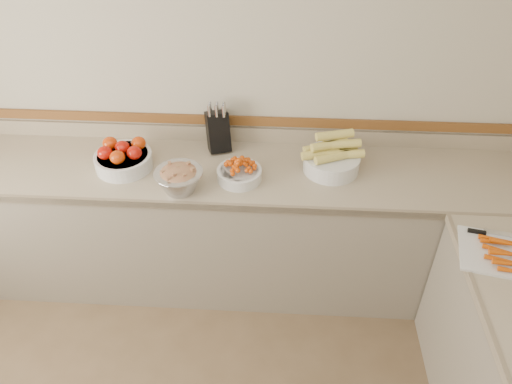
# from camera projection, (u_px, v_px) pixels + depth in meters

# --- Properties ---
(back_wall) EXTENTS (4.00, 0.00, 4.00)m
(back_wall) POSITION_uv_depth(u_px,v_px,m) (203.00, 81.00, 2.93)
(back_wall) COLOR #B3AB94
(back_wall) RESTS_ON ground_plane
(counter_back) EXTENTS (4.00, 0.65, 1.08)m
(counter_back) POSITION_uv_depth(u_px,v_px,m) (205.00, 225.00, 3.20)
(counter_back) COLOR gray
(counter_back) RESTS_ON ground_plane
(knife_block) EXTENTS (0.18, 0.19, 0.32)m
(knife_block) POSITION_uv_depth(u_px,v_px,m) (218.00, 131.00, 3.01)
(knife_block) COLOR black
(knife_block) RESTS_ON counter_back
(tomato_bowl) EXTENTS (0.33, 0.33, 0.16)m
(tomato_bowl) POSITION_uv_depth(u_px,v_px,m) (123.00, 157.00, 2.90)
(tomato_bowl) COLOR silver
(tomato_bowl) RESTS_ON counter_back
(cherry_tomato_bowl) EXTENTS (0.26, 0.26, 0.14)m
(cherry_tomato_bowl) POSITION_uv_depth(u_px,v_px,m) (239.00, 172.00, 2.82)
(cherry_tomato_bowl) COLOR silver
(cherry_tomato_bowl) RESTS_ON counter_back
(corn_bowl) EXTENTS (0.36, 0.33, 0.24)m
(corn_bowl) POSITION_uv_depth(u_px,v_px,m) (332.00, 158.00, 2.87)
(corn_bowl) COLOR silver
(corn_bowl) RESTS_ON counter_back
(rhubarb_bowl) EXTENTS (0.27, 0.27, 0.15)m
(rhubarb_bowl) POSITION_uv_depth(u_px,v_px,m) (179.00, 179.00, 2.72)
(rhubarb_bowl) COLOR #B2B2BA
(rhubarb_bowl) RESTS_ON counter_back
(cutting_board) EXTENTS (0.45, 0.39, 0.06)m
(cutting_board) POSITION_uv_depth(u_px,v_px,m) (504.00, 254.00, 2.36)
(cutting_board) COLOR silver
(cutting_board) RESTS_ON counter_right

